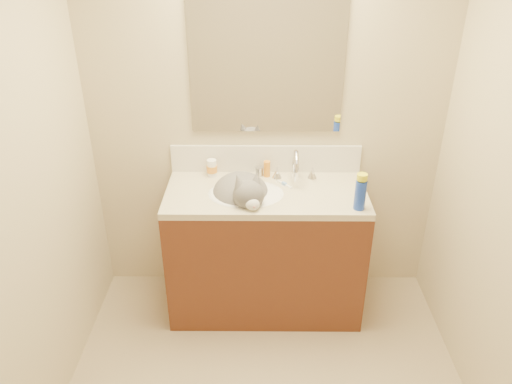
{
  "coord_description": "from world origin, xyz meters",
  "views": [
    {
      "loc": [
        -0.04,
        -1.64,
        2.28
      ],
      "look_at": [
        -0.06,
        0.92,
        0.88
      ],
      "focal_mm": 35.0,
      "sensor_mm": 36.0,
      "label": 1
    }
  ],
  "objects_px": {
    "vanity_cabinet": "(265,253)",
    "pill_bottle": "(212,168)",
    "cat": "(242,195)",
    "amber_bottle": "(267,169)",
    "silver_jar": "(259,171)",
    "basin": "(246,204)",
    "faucet": "(295,168)",
    "spray_can": "(360,195)"
  },
  "relations": [
    {
      "from": "faucet",
      "to": "cat",
      "type": "height_order",
      "value": "faucet"
    },
    {
      "from": "vanity_cabinet",
      "to": "cat",
      "type": "height_order",
      "value": "cat"
    },
    {
      "from": "vanity_cabinet",
      "to": "cat",
      "type": "xyz_separation_m",
      "value": [
        -0.14,
        -0.02,
        0.44
      ]
    },
    {
      "from": "spray_can",
      "to": "cat",
      "type": "bearing_deg",
      "value": 164.75
    },
    {
      "from": "pill_bottle",
      "to": "amber_bottle",
      "type": "relative_size",
      "value": 1.05
    },
    {
      "from": "faucet",
      "to": "amber_bottle",
      "type": "bearing_deg",
      "value": 160.75
    },
    {
      "from": "vanity_cabinet",
      "to": "silver_jar",
      "type": "bearing_deg",
      "value": 101.72
    },
    {
      "from": "cat",
      "to": "silver_jar",
      "type": "bearing_deg",
      "value": 49.13
    },
    {
      "from": "cat",
      "to": "amber_bottle",
      "type": "distance_m",
      "value": 0.27
    },
    {
      "from": "spray_can",
      "to": "faucet",
      "type": "bearing_deg",
      "value": 134.71
    },
    {
      "from": "vanity_cabinet",
      "to": "amber_bottle",
      "type": "xyz_separation_m",
      "value": [
        0.01,
        0.2,
        0.5
      ]
    },
    {
      "from": "basin",
      "to": "cat",
      "type": "relative_size",
      "value": 0.88
    },
    {
      "from": "vanity_cabinet",
      "to": "silver_jar",
      "type": "xyz_separation_m",
      "value": [
        -0.04,
        0.21,
        0.48
      ]
    },
    {
      "from": "amber_bottle",
      "to": "spray_can",
      "type": "relative_size",
      "value": 0.6
    },
    {
      "from": "faucet",
      "to": "pill_bottle",
      "type": "bearing_deg",
      "value": 172.6
    },
    {
      "from": "spray_can",
      "to": "silver_jar",
      "type": "bearing_deg",
      "value": 143.78
    },
    {
      "from": "vanity_cabinet",
      "to": "pill_bottle",
      "type": "height_order",
      "value": "pill_bottle"
    },
    {
      "from": "silver_jar",
      "to": "amber_bottle",
      "type": "bearing_deg",
      "value": -10.54
    },
    {
      "from": "pill_bottle",
      "to": "vanity_cabinet",
      "type": "bearing_deg",
      "value": -31.08
    },
    {
      "from": "faucet",
      "to": "amber_bottle",
      "type": "xyz_separation_m",
      "value": [
        -0.17,
        0.06,
        -0.03
      ]
    },
    {
      "from": "faucet",
      "to": "basin",
      "type": "bearing_deg",
      "value": -150.88
    },
    {
      "from": "silver_jar",
      "to": "amber_bottle",
      "type": "height_order",
      "value": "amber_bottle"
    },
    {
      "from": "vanity_cabinet",
      "to": "amber_bottle",
      "type": "relative_size",
      "value": 11.7
    },
    {
      "from": "cat",
      "to": "vanity_cabinet",
      "type": "bearing_deg",
      "value": -8.28
    },
    {
      "from": "amber_bottle",
      "to": "silver_jar",
      "type": "bearing_deg",
      "value": 169.46
    },
    {
      "from": "vanity_cabinet",
      "to": "cat",
      "type": "distance_m",
      "value": 0.46
    },
    {
      "from": "vanity_cabinet",
      "to": "basin",
      "type": "xyz_separation_m",
      "value": [
        -0.12,
        -0.03,
        0.38
      ]
    },
    {
      "from": "pill_bottle",
      "to": "silver_jar",
      "type": "distance_m",
      "value": 0.3
    },
    {
      "from": "vanity_cabinet",
      "to": "amber_bottle",
      "type": "distance_m",
      "value": 0.54
    },
    {
      "from": "spray_can",
      "to": "basin",
      "type": "bearing_deg",
      "value": 164.8
    },
    {
      "from": "amber_bottle",
      "to": "basin",
      "type": "bearing_deg",
      "value": -119.12
    },
    {
      "from": "pill_bottle",
      "to": "silver_jar",
      "type": "height_order",
      "value": "pill_bottle"
    },
    {
      "from": "cat",
      "to": "amber_bottle",
      "type": "bearing_deg",
      "value": 38.45
    },
    {
      "from": "basin",
      "to": "pill_bottle",
      "type": "distance_m",
      "value": 0.34
    },
    {
      "from": "basin",
      "to": "spray_can",
      "type": "bearing_deg",
      "value": -15.2
    },
    {
      "from": "cat",
      "to": "faucet",
      "type": "bearing_deg",
      "value": 8.79
    },
    {
      "from": "faucet",
      "to": "spray_can",
      "type": "xyz_separation_m",
      "value": [
        0.34,
        -0.34,
        0.0
      ]
    },
    {
      "from": "cat",
      "to": "spray_can",
      "type": "bearing_deg",
      "value": -33.06
    },
    {
      "from": "faucet",
      "to": "amber_bottle",
      "type": "distance_m",
      "value": 0.19
    },
    {
      "from": "pill_bottle",
      "to": "spray_can",
      "type": "bearing_deg",
      "value": -25.46
    },
    {
      "from": "cat",
      "to": "spray_can",
      "type": "xyz_separation_m",
      "value": [
        0.66,
        -0.18,
        0.1
      ]
    },
    {
      "from": "silver_jar",
      "to": "spray_can",
      "type": "xyz_separation_m",
      "value": [
        0.56,
        -0.41,
        0.06
      ]
    }
  ]
}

